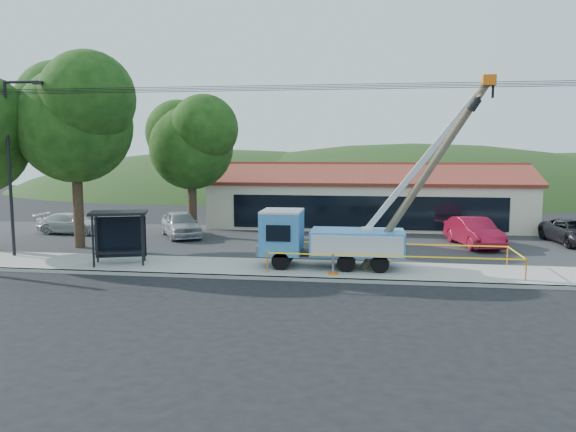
% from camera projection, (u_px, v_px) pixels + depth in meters
% --- Properties ---
extents(ground, '(120.00, 120.00, 0.00)m').
position_uv_depth(ground, '(263.00, 292.00, 22.07)').
color(ground, black).
rests_on(ground, ground).
extents(curb, '(60.00, 0.25, 0.15)m').
position_uv_depth(curb, '(272.00, 278.00, 24.13)').
color(curb, '#A8A79D').
rests_on(curb, ground).
extents(sidewalk, '(60.00, 4.00, 0.15)m').
position_uv_depth(sidewalk, '(279.00, 269.00, 26.00)').
color(sidewalk, '#A8A79D').
rests_on(sidewalk, ground).
extents(parking_lot, '(60.00, 12.00, 0.10)m').
position_uv_depth(parking_lot, '(300.00, 242.00, 33.86)').
color(parking_lot, '#28282B').
rests_on(parking_lot, ground).
extents(strip_mall, '(22.50, 8.53, 4.67)m').
position_uv_depth(strip_mall, '(367.00, 200.00, 40.94)').
color(strip_mall, beige).
rests_on(strip_mall, ground).
extents(streetlight, '(2.13, 0.22, 9.00)m').
position_uv_depth(streetlight, '(13.00, 155.00, 28.28)').
color(streetlight, black).
rests_on(streetlight, ground).
extents(tree_west_near, '(7.56, 6.72, 10.80)m').
position_uv_depth(tree_west_near, '(74.00, 114.00, 30.72)').
color(tree_west_near, '#332316').
rests_on(tree_west_near, ground).
extents(tree_lot, '(6.30, 5.60, 8.94)m').
position_uv_depth(tree_lot, '(191.00, 139.00, 35.10)').
color(tree_lot, '#332316').
rests_on(tree_lot, ground).
extents(hill_west, '(78.40, 56.00, 28.00)m').
position_uv_depth(hill_west, '(230.00, 190.00, 78.24)').
color(hill_west, '#223D16').
rests_on(hill_west, ground).
extents(hill_center, '(89.60, 64.00, 32.00)m').
position_uv_depth(hill_center, '(413.00, 192.00, 74.76)').
color(hill_center, '#223D16').
rests_on(hill_center, ground).
extents(hill_east, '(72.80, 52.00, 26.00)m').
position_uv_depth(hill_east, '(572.00, 193.00, 71.97)').
color(hill_east, '#223D16').
rests_on(hill_east, ground).
extents(utility_truck, '(10.32, 3.55, 8.61)m').
position_uv_depth(utility_truck, '(328.00, 236.00, 25.95)').
color(utility_truck, black).
rests_on(utility_truck, ground).
extents(leaning_pole, '(5.49, 1.92, 8.55)m').
position_uv_depth(leaning_pole, '(431.00, 168.00, 24.78)').
color(leaning_pole, brown).
rests_on(leaning_pole, ground).
extents(bus_shelter, '(2.98, 2.35, 2.52)m').
position_uv_depth(bus_shelter, '(119.00, 225.00, 26.72)').
color(bus_shelter, black).
rests_on(bus_shelter, ground).
extents(caution_tape, '(11.00, 3.24, 0.94)m').
position_uv_depth(caution_tape, '(391.00, 253.00, 25.63)').
color(caution_tape, orange).
rests_on(caution_tape, ground).
extents(car_silver, '(4.10, 5.15, 1.64)m').
position_uv_depth(car_silver, '(181.00, 238.00, 35.40)').
color(car_silver, '#ADB1B5').
rests_on(car_silver, ground).
extents(car_red, '(2.86, 5.21, 1.63)m').
position_uv_depth(car_red, '(473.00, 248.00, 31.99)').
color(car_red, maroon).
rests_on(car_red, ground).
extents(car_white, '(4.70, 2.12, 1.34)m').
position_uv_depth(car_white, '(72.00, 235.00, 36.81)').
color(car_white, silver).
rests_on(car_white, ground).
extents(car_dark, '(3.05, 5.50, 1.46)m').
position_uv_depth(car_dark, '(575.00, 246.00, 32.60)').
color(car_dark, black).
rests_on(car_dark, ground).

